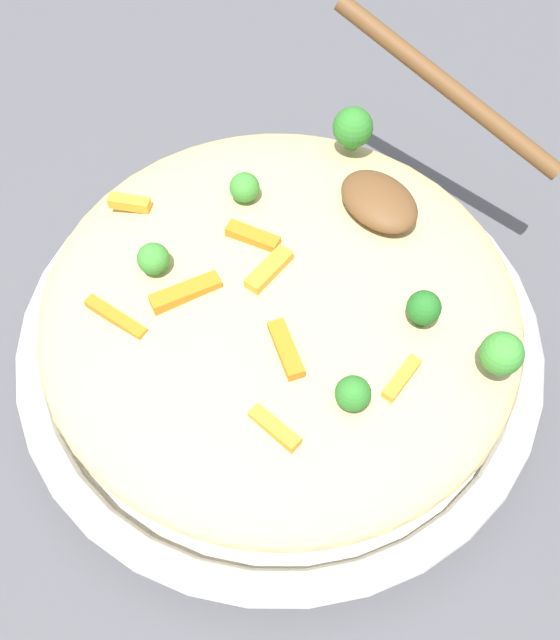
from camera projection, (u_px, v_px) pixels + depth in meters
name	position (u px, v px, depth m)	size (l,w,h in m)	color
ground_plane	(280.00, 366.00, 0.56)	(2.40, 2.40, 0.00)	#4C4C51
serving_bowl	(280.00, 347.00, 0.53)	(0.34, 0.34, 0.05)	white
pasta_mound	(280.00, 311.00, 0.50)	(0.30, 0.30, 0.06)	#D1BA7A
carrot_piece_0	(286.00, 349.00, 0.45)	(0.04, 0.01, 0.01)	orange
carrot_piece_1	(274.00, 428.00, 0.43)	(0.03, 0.01, 0.01)	orange
carrot_piece_2	(401.00, 379.00, 0.44)	(0.03, 0.01, 0.01)	orange
carrot_piece_3	(116.00, 317.00, 0.46)	(0.04, 0.01, 0.01)	orange
carrot_piece_4	(269.00, 269.00, 0.47)	(0.03, 0.01, 0.01)	orange
carrot_piece_5	(186.00, 292.00, 0.47)	(0.04, 0.01, 0.01)	orange
carrot_piece_6	(253.00, 237.00, 0.49)	(0.03, 0.01, 0.01)	orange
carrot_piece_7	(130.00, 203.00, 0.51)	(0.03, 0.01, 0.01)	orange
broccoli_floret_0	(353.00, 394.00, 0.43)	(0.02, 0.02, 0.02)	#296820
broccoli_floret_1	(424.00, 308.00, 0.45)	(0.02, 0.02, 0.03)	#205B1C
broccoli_floret_2	(245.00, 188.00, 0.50)	(0.02, 0.02, 0.02)	#377928
broccoli_floret_3	(353.00, 128.00, 0.53)	(0.03, 0.03, 0.03)	#296820
broccoli_floret_4	(502.00, 354.00, 0.44)	(0.02, 0.02, 0.03)	#377928
broccoli_floret_5	(154.00, 259.00, 0.47)	(0.02, 0.02, 0.02)	#377928
serving_spoon	(407.00, 156.00, 0.50)	(0.17, 0.13, 0.07)	brown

